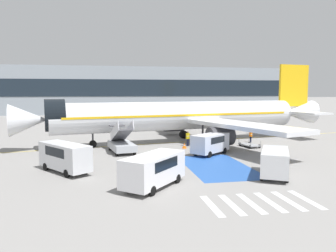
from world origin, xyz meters
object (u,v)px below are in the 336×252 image
airliner (186,116)px  service_van_3 (275,161)px  ground_crew_0 (188,137)px  service_van_2 (65,155)px  ground_crew_1 (251,135)px  boarding_stairs_forward (122,144)px  baggage_cart (250,145)px  terminal_building (124,90)px  service_van_0 (154,168)px  service_van_1 (210,142)px  traffic_cone_0 (184,146)px  fuel_tanker (196,114)px

airliner → service_van_3: bearing=177.4°
ground_crew_0 → service_van_2: bearing=-169.9°
service_van_3 → ground_crew_1: service_van_3 is taller
boarding_stairs_forward → ground_crew_0: bearing=7.8°
baggage_cart → boarding_stairs_forward: bearing=172.5°
terminal_building → airliner: bearing=-85.4°
baggage_cart → ground_crew_1: 3.64m
service_van_0 → ground_crew_1: size_ratio=3.44×
service_van_3 → service_van_0: bearing=35.5°
service_van_1 → terminal_building: bearing=-34.0°
airliner → baggage_cart: bearing=-139.9°
service_van_3 → ground_crew_1: 17.15m
ground_crew_1 → baggage_cart: bearing=146.6°
boarding_stairs_forward → traffic_cone_0: boarding_stairs_forward is taller
service_van_2 → service_van_3: bearing=-51.9°
boarding_stairs_forward → service_van_3: (11.16, -12.29, 0.30)m
service_van_3 → ground_crew_0: 15.27m
service_van_3 → service_van_1: bearing=-47.8°
service_van_1 → service_van_2: bearing=71.3°
ground_crew_0 → ground_crew_1: (8.67, 1.30, -0.15)m
airliner → service_van_2: (-13.55, -13.91, -2.01)m
service_van_1 → terminal_building: (-5.14, 68.20, 5.57)m
service_van_0 → terminal_building: size_ratio=0.05×
fuel_tanker → service_van_1: (-8.11, -35.10, -0.38)m
service_van_1 → terminal_building: size_ratio=0.05×
service_van_2 → traffic_cone_0: 15.24m
service_van_1 → service_van_3: bearing=154.6°
baggage_cart → ground_crew_0: 7.36m
baggage_cart → service_van_3: bearing=-117.0°
service_van_0 → terminal_building: terminal_building is taller
baggage_cart → terminal_building: 65.84m
service_van_2 → service_van_0: bearing=-76.5°
airliner → service_van_2: size_ratio=7.74×
service_van_0 → traffic_cone_0: bearing=109.3°
boarding_stairs_forward → ground_crew_1: 17.12m
service_van_3 → terminal_building: size_ratio=0.05×
ground_crew_0 → terminal_building: terminal_building is taller
airliner → service_van_3: 18.62m
airliner → traffic_cone_0: size_ratio=67.43×
boarding_stairs_forward → ground_crew_1: boarding_stairs_forward is taller
service_van_0 → baggage_cart: (13.48, 14.07, -1.08)m
terminal_building → service_van_2: bearing=-96.9°
boarding_stairs_forward → ground_crew_1: (16.66, 3.95, -0.04)m
fuel_tanker → baggage_cart: fuel_tanker is taller
service_van_1 → ground_crew_1: service_van_1 is taller
service_van_1 → ground_crew_1: 10.29m
boarding_stairs_forward → baggage_cart: boarding_stairs_forward is taller
service_van_1 → service_van_3: size_ratio=0.93×
service_van_0 → ground_crew_1: bearing=89.4°
service_van_2 → airliner: bearing=9.2°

